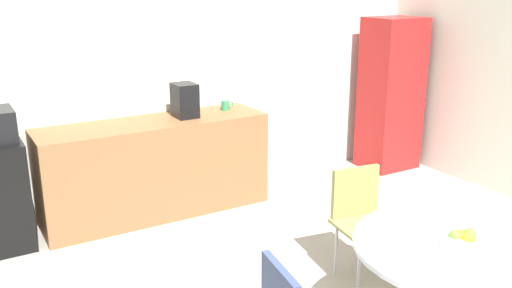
% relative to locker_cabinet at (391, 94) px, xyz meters
% --- Properties ---
extents(wall_back, '(6.00, 0.10, 2.60)m').
position_rel_locker_cabinet_xyz_m(wall_back, '(-2.55, 0.45, 0.43)').
color(wall_back, silver).
rests_on(wall_back, ground_plane).
extents(counter_block, '(2.11, 0.60, 0.90)m').
position_rel_locker_cabinet_xyz_m(counter_block, '(-2.84, 0.10, -0.42)').
color(counter_block, brown).
rests_on(counter_block, ground_plane).
extents(locker_cabinet, '(0.60, 0.50, 1.74)m').
position_rel_locker_cabinet_xyz_m(locker_cabinet, '(0.00, 0.00, 0.00)').
color(locker_cabinet, '#B21E1E').
rests_on(locker_cabinet, ground_plane).
extents(round_table, '(1.20, 1.20, 0.74)m').
position_rel_locker_cabinet_xyz_m(round_table, '(-2.12, -2.78, -0.26)').
color(round_table, silver).
rests_on(round_table, ground_plane).
extents(chair_olive, '(0.48, 0.48, 0.83)m').
position_rel_locker_cabinet_xyz_m(chair_olive, '(-1.96, -1.78, -0.35)').
color(chair_olive, silver).
rests_on(chair_olive, ground_plane).
extents(fruit_bowl, '(0.22, 0.22, 0.13)m').
position_rel_locker_cabinet_xyz_m(fruit_bowl, '(-2.16, -2.81, -0.09)').
color(fruit_bowl, silver).
rests_on(fruit_bowl, round_table).
extents(mug_white, '(0.13, 0.08, 0.09)m').
position_rel_locker_cabinet_xyz_m(mug_white, '(-2.06, 0.16, 0.08)').
color(mug_white, '#338C59').
rests_on(mug_white, counter_block).
extents(coffee_maker, '(0.20, 0.24, 0.32)m').
position_rel_locker_cabinet_xyz_m(coffee_maker, '(-2.52, 0.10, 0.19)').
color(coffee_maker, black).
rests_on(coffee_maker, counter_block).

